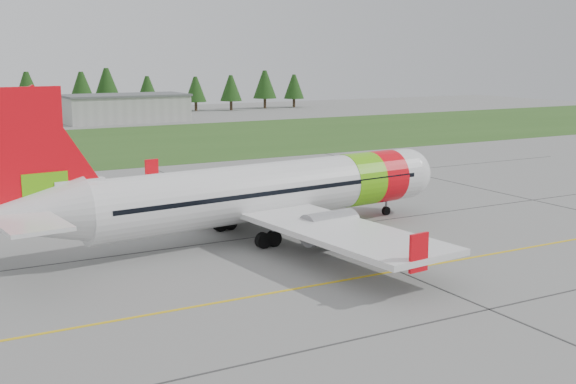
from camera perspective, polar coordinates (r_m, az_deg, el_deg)
ground at (r=34.62m, az=3.42°, el=-11.98°), size 320.00×320.00×0.00m
aircraft at (r=53.59m, az=-2.36°, el=-0.05°), size 38.06×35.26×11.54m
grass_strip at (r=111.07m, az=-19.83°, el=3.22°), size 320.00×50.00×0.03m
taxi_guideline at (r=41.14m, az=-2.60°, el=-8.20°), size 120.00×0.25×0.02m
hangar_east at (r=151.31m, az=-12.73°, el=6.42°), size 24.00×12.00×5.20m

